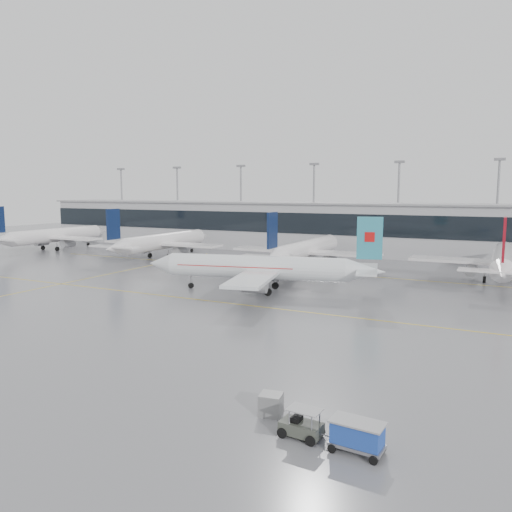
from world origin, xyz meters
The scene contains 16 objects.
ground centered at (0.00, 0.00, 0.00)m, with size 320.00×320.00×0.00m, color slate.
taxi_line_main centered at (0.00, 0.00, 0.01)m, with size 120.00×0.25×0.01m, color gold.
taxi_line_north centered at (0.00, 30.00, 0.01)m, with size 120.00×0.25×0.01m, color gold.
taxi_line_cross centered at (-30.00, 15.00, 0.01)m, with size 0.25×60.00×0.01m, color gold.
terminal centered at (0.00, 62.00, 6.00)m, with size 180.00×15.00×12.00m, color #A6A6AA.
terminal_glass centered at (0.00, 54.45, 7.50)m, with size 180.00×0.20×5.00m, color black.
terminal_roof centered at (0.00, 62.00, 12.20)m, with size 182.00×16.00×0.40m, color gray.
light_masts centered at (0.00, 68.00, 13.34)m, with size 156.40×1.00×22.60m.
air_canada_jet centered at (2.81, 9.09, 3.68)m, with size 36.53×29.68×11.58m.
parked_jet_a centered at (-70.00, 33.69, 3.71)m, with size 29.64×36.96×11.72m.
parked_jet_b centered at (-35.00, 33.69, 3.71)m, with size 29.64×36.96×11.72m.
parked_jet_c centered at (0.00, 33.69, 3.71)m, with size 29.64×36.96×11.72m.
parked_jet_d centered at (35.00, 33.69, 3.71)m, with size 29.64×36.96×11.72m.
baggage_tug centered at (24.52, -30.48, 0.66)m, with size 3.93×1.80×1.88m.
baggage_cart centered at (28.11, -30.75, 1.12)m, with size 3.23×1.96×1.92m.
gse_unit centered at (21.54, -28.52, 0.75)m, with size 1.49×1.39×1.49m, color slate.
Camera 1 is at (35.17, -57.88, 15.16)m, focal length 35.00 mm.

